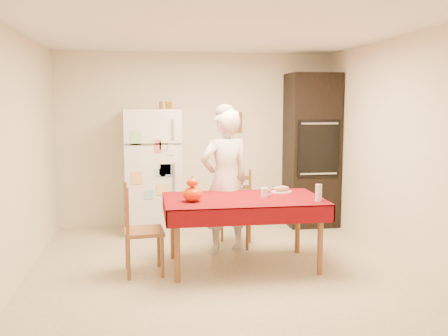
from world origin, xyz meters
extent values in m
plane|color=tan|center=(0.00, 0.00, 0.00)|extent=(4.50, 4.50, 0.00)
cube|color=beige|center=(0.00, 2.25, 1.25)|extent=(4.00, 0.02, 2.50)
cube|color=beige|center=(0.00, -2.25, 1.25)|extent=(4.00, 0.02, 2.50)
cube|color=beige|center=(-2.00, 0.00, 1.25)|extent=(0.02, 4.50, 2.50)
cube|color=beige|center=(2.00, 0.00, 1.25)|extent=(0.02, 4.50, 2.50)
cube|color=white|center=(0.00, 0.00, 2.50)|extent=(4.00, 4.50, 0.02)
cube|color=brown|center=(0.55, 2.23, 1.50)|extent=(0.22, 0.02, 0.30)
cube|color=white|center=(-0.65, 1.88, 0.85)|extent=(0.75, 0.70, 1.70)
cube|color=silver|center=(-0.39, 1.51, 1.45)|extent=(0.03, 0.03, 0.25)
cube|color=silver|center=(-0.39, 1.51, 0.70)|extent=(0.03, 0.03, 0.60)
cube|color=black|center=(1.63, 1.93, 1.10)|extent=(0.70, 0.60, 2.20)
cube|color=black|center=(1.63, 1.62, 1.15)|extent=(0.59, 0.02, 0.80)
cylinder|color=brown|center=(-0.46, -0.19, 0.35)|extent=(0.06, 0.06, 0.71)
cylinder|color=brown|center=(-0.46, 0.59, 0.35)|extent=(0.06, 0.06, 0.71)
cylinder|color=brown|center=(1.02, -0.19, 0.35)|extent=(0.06, 0.06, 0.71)
cylinder|color=brown|center=(1.02, 0.59, 0.35)|extent=(0.06, 0.06, 0.71)
cube|color=brown|center=(0.28, 0.20, 0.73)|extent=(1.60, 0.90, 0.04)
cube|color=#570506|center=(0.28, 0.20, 0.76)|extent=(1.70, 1.00, 0.01)
cylinder|color=brown|center=(0.10, 0.88, 0.21)|extent=(0.04, 0.04, 0.43)
cylinder|color=brown|center=(0.20, 1.21, 0.21)|extent=(0.04, 0.04, 0.43)
cylinder|color=brown|center=(0.45, 0.78, 0.21)|extent=(0.04, 0.04, 0.43)
cylinder|color=brown|center=(0.55, 1.10, 0.21)|extent=(0.04, 0.04, 0.43)
cube|color=brown|center=(0.33, 0.99, 0.45)|extent=(0.52, 0.51, 0.04)
cube|color=brown|center=(0.38, 1.15, 0.70)|extent=(0.35, 0.13, 0.50)
cylinder|color=brown|center=(-0.60, -0.03, 0.21)|extent=(0.04, 0.04, 0.43)
cylinder|color=brown|center=(-0.94, -0.06, 0.21)|extent=(0.04, 0.04, 0.43)
cylinder|color=brown|center=(-0.63, 0.33, 0.21)|extent=(0.04, 0.04, 0.43)
cylinder|color=brown|center=(-0.97, 0.30, 0.21)|extent=(0.04, 0.04, 0.43)
cube|color=brown|center=(-0.78, 0.14, 0.45)|extent=(0.43, 0.45, 0.04)
cube|color=brown|center=(-0.95, 0.12, 0.70)|extent=(0.06, 0.36, 0.50)
imported|color=silver|center=(0.17, 0.76, 0.86)|extent=(0.72, 0.58, 1.71)
cylinder|color=silver|center=(0.52, 0.22, 0.81)|extent=(0.08, 0.08, 0.10)
ellipsoid|color=#E53E05|center=(-0.28, 0.09, 0.84)|extent=(0.21, 0.21, 0.15)
ellipsoid|color=#C84204|center=(-0.28, 0.09, 0.96)|extent=(0.12, 0.12, 0.09)
cylinder|color=silver|center=(1.03, -0.08, 0.85)|extent=(0.07, 0.07, 0.18)
cylinder|color=white|center=(0.77, 0.44, 0.77)|extent=(0.24, 0.24, 0.02)
ellipsoid|color=#A68551|center=(0.77, 0.44, 0.81)|extent=(0.18, 0.10, 0.06)
cylinder|color=brown|center=(-0.53, 1.93, 1.75)|extent=(0.05, 0.05, 0.10)
cylinder|color=#8A5919|center=(-0.44, 1.93, 1.75)|extent=(0.05, 0.05, 0.10)
cylinder|color=#8F581A|center=(-0.40, 1.93, 1.75)|extent=(0.05, 0.05, 0.10)
camera|label=1|loc=(-0.74, -5.00, 1.78)|focal=40.00mm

